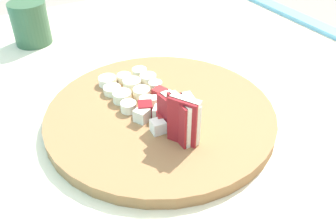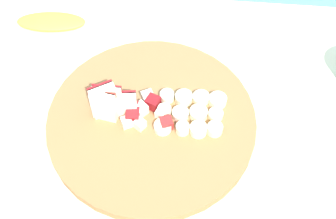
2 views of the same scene
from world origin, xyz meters
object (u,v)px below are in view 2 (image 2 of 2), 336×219
banana_slice_rows (191,113)px  apple_wedge_fan (109,102)px  cutting_board (152,121)px  banana_peel (51,22)px  apple_dice_pile (142,110)px

banana_slice_rows → apple_wedge_fan: bearing=-176.6°
banana_slice_rows → cutting_board: bearing=-168.7°
cutting_board → apple_wedge_fan: size_ratio=4.55×
cutting_board → banana_peel: (-0.22, 0.21, -0.00)m
apple_dice_pile → banana_slice_rows: apple_dice_pile is taller
apple_dice_pile → banana_peel: (-0.21, 0.20, -0.02)m
apple_dice_pile → banana_slice_rows: size_ratio=0.79×
apple_wedge_fan → banana_peel: bearing=126.7°
cutting_board → apple_wedge_fan: bearing=175.9°
banana_peel → cutting_board: bearing=-43.6°
apple_dice_pile → cutting_board: bearing=-26.9°
banana_peel → banana_slice_rows: bearing=-34.8°
apple_wedge_fan → apple_dice_pile: size_ratio=0.83×
banana_slice_rows → apple_dice_pile: bearing=-177.0°
apple_wedge_fan → banana_peel: (-0.15, 0.21, -0.04)m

